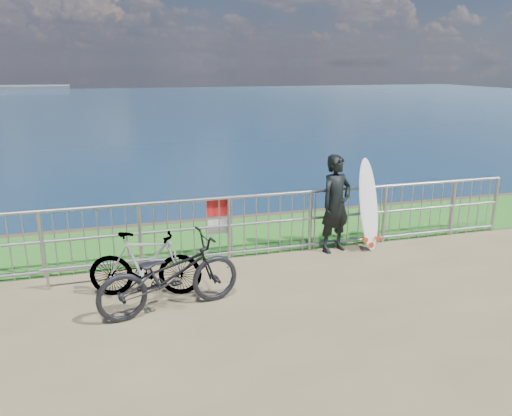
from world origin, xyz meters
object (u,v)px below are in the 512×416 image
object	(u,v)px
bicycle_near	(170,275)
bicycle_far	(145,264)
surfer	(336,204)
surfboard	(369,208)

from	to	relation	value
bicycle_near	bicycle_far	xyz separation A→B (m)	(-0.29, 0.57, -0.03)
bicycle_far	surfer	bearing A→B (deg)	-61.27
surfboard	bicycle_far	world-z (taller)	surfboard
bicycle_near	bicycle_far	distance (m)	0.64
bicycle_near	surfboard	bearing A→B (deg)	-81.22
surfer	surfboard	distance (m)	0.63
bicycle_near	surfer	bearing A→B (deg)	-76.56
surfboard	bicycle_near	distance (m)	4.02
surfer	bicycle_near	world-z (taller)	surfer
surfboard	bicycle_far	bearing A→B (deg)	-168.05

